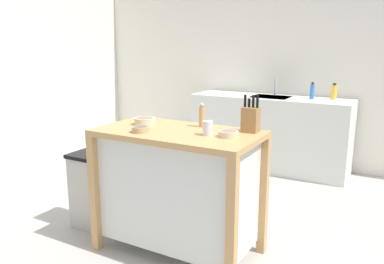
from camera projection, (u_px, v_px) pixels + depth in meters
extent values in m
plane|color=#ADA8A0|center=(195.00, 251.00, 2.90)|extent=(6.69, 6.69, 0.00)
cube|color=silver|center=(297.00, 60.00, 4.79)|extent=(5.69, 0.10, 2.60)
cube|color=silver|center=(32.00, 60.00, 4.81)|extent=(0.10, 3.17, 2.60)
cube|color=tan|center=(178.00, 133.00, 2.73)|extent=(1.15, 0.62, 0.04)
cube|color=silver|center=(178.00, 188.00, 2.82)|extent=(1.05, 0.52, 0.77)
cube|color=tan|center=(95.00, 194.00, 2.85)|extent=(0.06, 0.06, 0.87)
cube|color=tan|center=(232.00, 227.00, 2.33)|extent=(0.06, 0.06, 0.87)
cube|color=tan|center=(141.00, 172.00, 3.33)|extent=(0.06, 0.06, 0.87)
cube|color=tan|center=(263.00, 196.00, 2.81)|extent=(0.06, 0.06, 0.87)
cube|color=#9E7042|center=(251.00, 120.00, 2.66)|extent=(0.11, 0.09, 0.17)
cylinder|color=black|center=(245.00, 101.00, 2.66)|extent=(0.02, 0.02, 0.08)
cylinder|color=black|center=(249.00, 103.00, 2.65)|extent=(0.02, 0.02, 0.06)
cylinder|color=black|center=(253.00, 101.00, 2.63)|extent=(0.02, 0.02, 0.08)
cylinder|color=black|center=(257.00, 102.00, 2.62)|extent=(0.02, 0.02, 0.08)
cylinder|color=beige|center=(228.00, 134.00, 2.54)|extent=(0.13, 0.13, 0.04)
cylinder|color=gray|center=(228.00, 131.00, 2.53)|extent=(0.11, 0.11, 0.01)
cylinder|color=tan|center=(141.00, 129.00, 2.67)|extent=(0.12, 0.12, 0.04)
cylinder|color=brown|center=(141.00, 127.00, 2.67)|extent=(0.10, 0.10, 0.01)
cylinder|color=beige|center=(145.00, 121.00, 2.91)|extent=(0.16, 0.16, 0.05)
cylinder|color=gray|center=(145.00, 118.00, 2.91)|extent=(0.13, 0.13, 0.01)
cylinder|color=silver|center=(208.00, 128.00, 2.58)|extent=(0.07, 0.07, 0.10)
cylinder|color=tan|center=(202.00, 117.00, 2.83)|extent=(0.04, 0.04, 0.15)
sphere|color=#99999E|center=(202.00, 105.00, 2.81)|extent=(0.03, 0.03, 0.03)
cube|color=#B7B2A8|center=(95.00, 192.00, 3.25)|extent=(0.34, 0.26, 0.60)
cube|color=black|center=(92.00, 156.00, 3.18)|extent=(0.36, 0.28, 0.03)
cube|color=silver|center=(270.00, 132.00, 4.78)|extent=(1.88, 0.60, 0.88)
cube|color=silver|center=(271.00, 98.00, 4.67)|extent=(0.44, 0.36, 0.03)
cylinder|color=#B7BCC1|center=(275.00, 86.00, 4.78)|extent=(0.02, 0.02, 0.22)
cylinder|color=blue|center=(312.00, 92.00, 4.46)|extent=(0.05, 0.05, 0.17)
cylinder|color=black|center=(313.00, 83.00, 4.44)|extent=(0.03, 0.03, 0.02)
cylinder|color=yellow|center=(334.00, 92.00, 4.42)|extent=(0.06, 0.06, 0.16)
cylinder|color=black|center=(335.00, 84.00, 4.40)|extent=(0.04, 0.04, 0.02)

